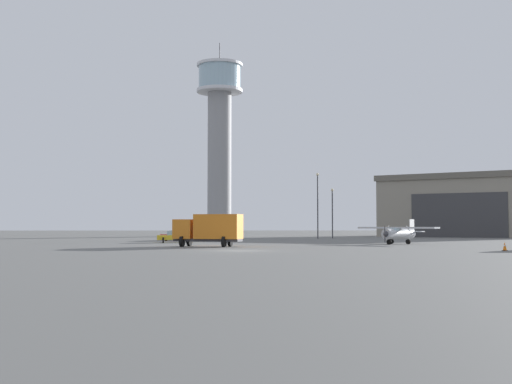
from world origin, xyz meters
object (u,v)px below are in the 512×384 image
truck_box_orange (210,229)px  light_post_west (318,200)px  airplane_silver (399,232)px  traffic_cone_near_left (505,246)px  light_post_east (332,208)px  car_yellow (176,236)px  control_tower (220,129)px  car_red (179,235)px

truck_box_orange → light_post_west: size_ratio=0.67×
airplane_silver → traffic_cone_near_left: bearing=53.1°
traffic_cone_near_left → light_post_east: bearing=96.9°
airplane_silver → car_yellow: (-24.47, 7.04, -0.51)m
control_tower → car_red: bearing=-96.6°
control_tower → truck_box_orange: (0.42, -61.33, -18.44)m
control_tower → traffic_cone_near_left: bearing=-71.6°
control_tower → airplane_silver: bearing=-69.1°
airplane_silver → light_post_west: 29.97m
airplane_silver → car_red: bearing=-79.4°
traffic_cone_near_left → car_yellow: bearing=137.7°
car_yellow → airplane_silver: bearing=157.9°
car_red → light_post_east: (22.40, 16.19, 3.92)m
car_red → truck_box_orange: bearing=92.9°
light_post_west → truck_box_orange: bearing=-112.1°
traffic_cone_near_left → truck_box_orange: bearing=155.6°
control_tower → car_red: 43.21m
control_tower → light_post_west: (15.44, -24.33, -14.29)m
light_post_east → light_post_west: bearing=-139.9°
airplane_silver → light_post_west: bearing=-128.3°
airplane_silver → car_yellow: size_ratio=1.75×
airplane_silver → car_red: airplane_silver is taller
car_yellow → control_tower: bearing=-101.1°
car_yellow → light_post_west: bearing=-137.5°
airplane_silver → light_post_west: light_post_west is taller
car_red → traffic_cone_near_left: bearing=121.2°
airplane_silver → car_red: (-24.81, 15.15, -0.51)m
control_tower → light_post_east: bearing=-50.9°
airplane_silver → traffic_cone_near_left: (3.64, -18.55, -0.89)m
airplane_silver → truck_box_orange: truck_box_orange is taller
car_yellow → traffic_cone_near_left: car_yellow is taller
car_yellow → traffic_cone_near_left: size_ratio=5.95×
light_post_east → traffic_cone_near_left: size_ratio=10.61×
car_red → light_post_west: bearing=-153.7°
control_tower → airplane_silver: (20.40, -53.52, -18.88)m
control_tower → traffic_cone_near_left: (24.04, -72.07, -19.77)m
light_post_east → traffic_cone_near_left: 50.45m
traffic_cone_near_left → car_red: bearing=130.2°
light_post_west → control_tower: bearing=122.4°
truck_box_orange → car_red: truck_box_orange is taller
truck_box_orange → car_yellow: (-4.49, 14.86, -0.95)m
airplane_silver → control_tower: bearing=-117.1°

